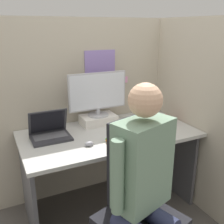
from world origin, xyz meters
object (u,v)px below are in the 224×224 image
office_chair (137,198)px  person (144,181)px  monitor (98,93)px  paper_box (98,119)px  carrot_toy (110,142)px  laptop (50,133)px  stapler (169,119)px

office_chair → person: (-0.05, -0.15, 0.24)m
monitor → paper_box: bearing=-90.0°
monitor → carrot_toy: (-0.10, -0.47, -0.27)m
office_chair → paper_box: bearing=83.4°
laptop → person: bearing=-69.3°
monitor → person: 1.07m
laptop → carrot_toy: 0.51m
paper_box → person: bearing=-98.2°
paper_box → laptop: (-0.48, -0.14, 0.01)m
laptop → office_chair: bearing=-62.6°
paper_box → office_chair: 0.91m
stapler → person: (-0.79, -0.79, 0.00)m
paper_box → person: (-0.15, -1.02, -0.02)m
paper_box → person: 1.03m
stapler → carrot_toy: 0.77m
stapler → office_chair: 1.01m
laptop → stapler: (1.12, -0.09, -0.02)m
monitor → laptop: 0.56m
office_chair → person: 0.28m
paper_box → monitor: bearing=90.0°
laptop → carrot_toy: (0.39, -0.33, -0.03)m
paper_box → carrot_toy: paper_box is taller
laptop → carrot_toy: size_ratio=2.45×
paper_box → office_chair: bearing=-96.6°
laptop → office_chair: size_ratio=0.29×
monitor → person: (-0.15, -1.03, -0.27)m
carrot_toy → person: size_ratio=0.10×
person → laptop: bearing=110.7°
laptop → stapler: size_ratio=2.07×
stapler → person: size_ratio=0.11×
office_chair → person: size_ratio=0.79×
office_chair → person: bearing=-107.6°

